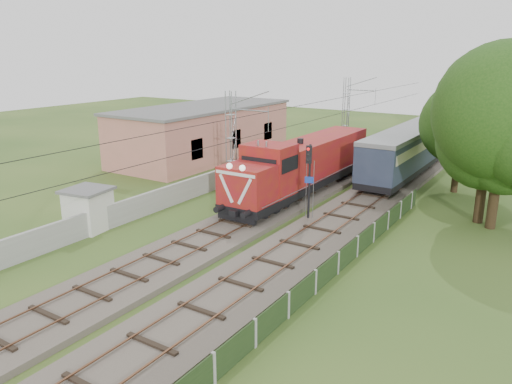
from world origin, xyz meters
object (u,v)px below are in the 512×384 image
Objects in this scene: signal_post at (309,170)px; relay_hut at (88,209)px; locomotive at (303,165)px; coach_rake at (483,107)px.

signal_post is 1.76× the size of relay_hut.
locomotive is 47.37m from coach_rake.
coach_rake is 18.14× the size of signal_post.
relay_hut is at bearing -141.92° from signal_post.
relay_hut is at bearing -101.49° from coach_rake.
signal_post is at bearing -59.29° from locomotive.
locomotive is 3.56× the size of signal_post.
signal_post is 13.73m from relay_hut.
coach_rake is 62.25m from relay_hut.
coach_rake is (5.00, 47.10, 0.21)m from locomotive.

